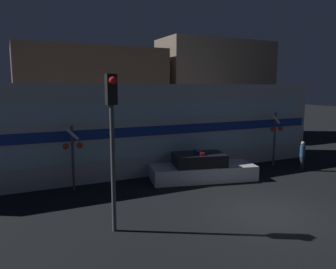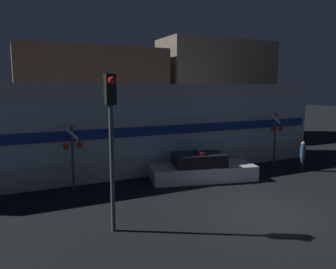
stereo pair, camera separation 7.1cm
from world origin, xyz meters
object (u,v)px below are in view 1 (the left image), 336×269
object	(u,v)px
pedestrian	(302,156)
crossing_signal_near	(276,134)
police_car	(202,169)
traffic_light_corner	(112,124)
train	(136,128)

from	to	relation	value
pedestrian	crossing_signal_near	xyz separation A→B (m)	(-0.49, 1.50, 1.01)
police_car	traffic_light_corner	size ratio (longest dim) A/B	1.10
train	pedestrian	bearing A→B (deg)	-26.71
pedestrian	traffic_light_corner	distance (m)	11.75
train	police_car	xyz separation A→B (m)	(2.18, -3.05, -1.77)
pedestrian	traffic_light_corner	bearing A→B (deg)	-165.81
train	police_car	size ratio (longest dim) A/B	4.05
police_car	crossing_signal_near	size ratio (longest dim) A/B	1.75
train	police_car	bearing A→B (deg)	-54.37
police_car	pedestrian	world-z (taller)	pedestrian
crossing_signal_near	train	bearing A→B (deg)	161.60
train	pedestrian	world-z (taller)	train
police_car	traffic_light_corner	distance (m)	7.18
police_car	train	bearing A→B (deg)	139.41
train	crossing_signal_near	distance (m)	7.78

